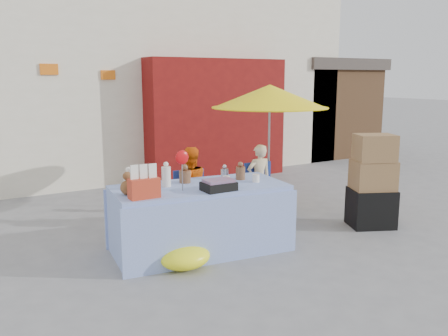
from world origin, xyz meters
TOP-DOWN VIEW (x-y plane):
  - ground at (0.00, 0.00)m, footprint 80.00×80.00m
  - backdrop at (0.52, 7.52)m, footprint 14.00×8.00m
  - market_table at (-0.26, 0.38)m, footprint 2.34×1.30m
  - chair_left at (0.10, 1.23)m, footprint 0.52×0.51m
  - chair_right at (1.35, 1.23)m, footprint 0.52×0.51m
  - vendor_orange at (0.09, 1.36)m, footprint 0.62×0.50m
  - vendor_beige at (1.34, 1.36)m, footprint 0.44×0.31m
  - umbrella at (1.64, 1.51)m, footprint 1.90×1.90m
  - box_stack at (2.42, -0.04)m, footprint 0.78×0.73m
  - tarp_bundle at (-0.69, -0.06)m, footprint 0.74×0.67m

SIDE VIEW (x-z plane):
  - ground at x=0.00m, z-range 0.00..0.00m
  - tarp_bundle at x=-0.69m, z-range 0.00..0.27m
  - chair_left at x=0.10m, z-range -0.17..0.68m
  - chair_right at x=1.35m, z-range -0.17..0.68m
  - market_table at x=-0.26m, z-range -0.23..1.12m
  - vendor_beige at x=1.34m, z-range 0.00..1.15m
  - vendor_orange at x=0.09m, z-range 0.00..1.20m
  - box_stack at x=2.42m, z-range -0.05..1.34m
  - umbrella at x=1.64m, z-range 0.85..2.94m
  - backdrop at x=0.52m, z-range -0.80..7.00m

